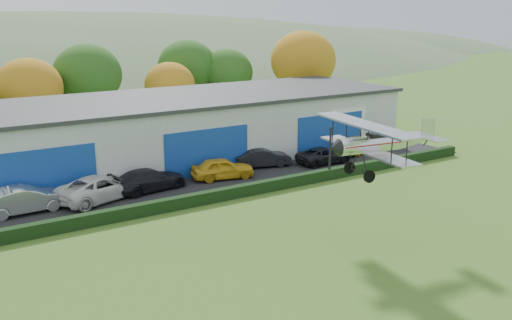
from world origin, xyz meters
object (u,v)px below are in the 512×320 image
car_1 (25,200)px  biplane (379,141)px  car_3 (149,180)px  car_6 (324,155)px  hangar (174,128)px  car_2 (101,188)px  car_5 (262,158)px  car_4 (223,168)px  car_7 (357,144)px

car_1 → biplane: 21.64m
car_3 → car_6: car_3 is taller
hangar → car_1: 15.44m
car_2 → car_6: size_ratio=1.25×
biplane → car_6: bearing=68.4°
car_6 → car_5: bearing=72.3°
car_4 → biplane: bearing=-162.3°
car_1 → car_6: (23.09, -0.65, -0.17)m
car_3 → car_4: 5.73m
car_4 → car_5: size_ratio=1.00×
car_2 → car_3: (3.43, 0.18, -0.05)m
hangar → car_1: hangar is taller
hangar → car_4: 7.74m
car_5 → biplane: size_ratio=0.60×
car_2 → car_1: bearing=71.1°
car_5 → hangar: bearing=51.7°
hangar → car_4: hangar is taller
hangar → car_7: 16.07m
car_2 → hangar: bearing=-67.4°
car_7 → biplane: size_ratio=0.64×
car_2 → car_6: bearing=-110.0°
car_7 → car_2: bearing=67.8°
car_1 → car_3: 8.14m
car_5 → biplane: 16.84m
car_3 → car_7: bearing=-96.5°
car_1 → car_7: 27.91m
hangar → biplane: biplane is taller
car_4 → car_6: 9.23m
car_2 → car_3: 3.43m
hangar → car_3: 9.20m
car_3 → car_5: bearing=-92.6°
hangar → car_4: bearing=-86.5°
car_4 → car_7: bearing=-73.8°
car_7 → car_5: bearing=63.7°
car_4 → biplane: 15.46m
hangar → car_4: (0.46, -7.51, -1.82)m
car_4 → car_6: car_4 is taller
car_4 → car_5: car_4 is taller
car_2 → car_6: (18.37, -0.59, -0.17)m
car_3 → biplane: size_ratio=0.70×
biplane → car_7: bearing=58.4°
car_2 → car_3: size_ratio=1.11×
hangar → car_5: bearing=-53.0°
car_1 → car_6: 23.10m
car_1 → car_4: 13.87m
hangar → car_2: (-8.70, -7.50, -1.78)m
car_2 → car_7: size_ratio=1.22×
car_6 → hangar: bearing=52.3°
car_1 → biplane: bearing=-136.2°
car_1 → biplane: biplane is taller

